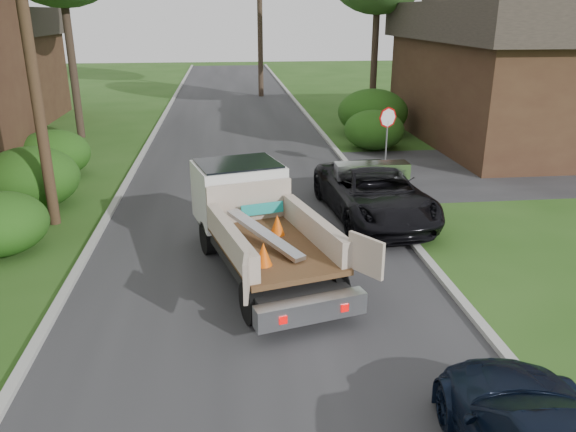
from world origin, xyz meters
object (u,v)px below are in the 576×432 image
(flatbed_truck, at_px, (252,214))
(black_pickup, at_px, (374,193))
(stop_sign, at_px, (387,126))
(utility_pole, at_px, (27,32))
(house_right, at_px, (528,71))

(flatbed_truck, height_order, black_pickup, flatbed_truck)
(black_pickup, bearing_deg, stop_sign, 65.92)
(flatbed_truck, relative_size, black_pickup, 1.13)
(black_pickup, bearing_deg, flatbed_truck, -148.74)
(utility_pole, bearing_deg, house_right, 26.01)
(stop_sign, xyz_separation_m, house_right, (7.80, 5.00, 1.38))
(stop_sign, relative_size, black_pickup, 0.46)
(house_right, bearing_deg, flatbed_truck, -137.10)
(house_right, distance_m, flatbed_truck, 17.93)
(stop_sign, xyz_separation_m, flatbed_truck, (-5.25, -7.13, -0.60))
(stop_sign, height_order, house_right, house_right)
(utility_pole, xyz_separation_m, flatbed_truck, (5.43, -3.11, -3.99))
(stop_sign, distance_m, black_pickup, 4.88)
(flatbed_truck, xyz_separation_m, black_pickup, (3.65, 2.63, -0.43))
(utility_pole, xyz_separation_m, black_pickup, (9.08, -0.48, -4.42))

